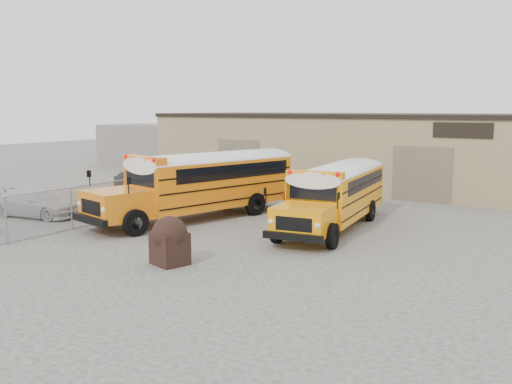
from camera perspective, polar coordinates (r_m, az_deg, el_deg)
The scene contains 9 objects.
ground at distance 20.79m, azimuth -7.30°, elevation -5.67°, with size 120.00×120.00×0.00m, color #45433F.
warehouse at distance 37.77m, azimuth 12.70°, elevation 4.15°, with size 30.20×10.20×4.67m.
chainlink_fence at distance 26.80m, azimuth -12.98°, elevation -0.68°, with size 0.07×18.07×1.81m.
distant_building_left at distance 51.35m, azimuth -10.20°, elevation 4.65°, with size 8.00×6.00×3.60m, color gray.
school_bus_left at distance 30.56m, azimuth 4.03°, elevation 2.26°, with size 4.90×10.78×3.07m.
school_bus_right at distance 29.75m, azimuth 11.07°, elevation 1.54°, with size 3.53×9.44×2.70m.
tarp_bundle at distance 18.65m, azimuth -8.63°, elevation -4.75°, with size 1.28×1.21×1.59m.
car_white at distance 28.48m, azimuth -21.21°, elevation -1.04°, with size 1.80×4.42×1.28m, color silver.
car_dark at distance 33.72m, azimuth -11.51°, elevation 0.83°, with size 1.46×4.20×1.38m, color black.
Camera 1 is at (13.11, -15.33, 5.02)m, focal length 40.00 mm.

